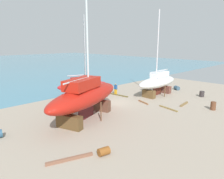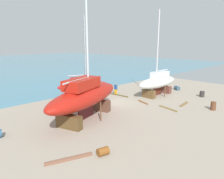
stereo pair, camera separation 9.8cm
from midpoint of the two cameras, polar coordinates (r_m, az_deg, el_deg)
The scene contains 14 objects.
ground_plane at distance 23.16m, azimuth 7.02°, elevation -5.62°, with size 43.89×43.89×0.00m, color gray.
sailboat_far_slipway at distance 28.02m, azimuth -8.05°, elevation 1.02°, with size 7.12×4.21×10.65m.
sailboat_mid_port at distance 20.03m, azimuth -7.42°, elevation -1.67°, with size 11.09×6.48×17.07m.
sailboat_small_center at distance 29.69m, azimuth 12.34°, elevation 2.04°, with size 8.02×2.55×11.43m.
worker at distance 29.39m, azimuth 0.91°, elevation 0.15°, with size 0.25×0.45×1.63m.
barrel_rust_near at distance 30.94m, azimuth 23.31°, elevation -1.14°, with size 0.63×0.63×0.77m, color #302A2B.
barrel_tipped_right at distance 34.06m, azimuth 17.26°, elevation 0.42°, with size 0.62×0.62×0.87m, color #354F63.
barrel_by_slipway at distance 25.49m, azimuth 25.88°, elevation -4.05°, with size 0.56×0.56×0.91m, color brown.
barrel_tar_black at distance 14.31m, azimuth -2.47°, elevation -16.59°, with size 0.54×0.54×0.76m, color brown.
timber_plank_far at distance 26.30m, azimuth 19.04°, elevation -3.78°, with size 2.11×0.21×0.19m, color brown.
timber_short_skew at distance 25.91m, azimuth 8.46°, elevation -3.48°, with size 1.92×0.14×0.16m, color brown.
timber_short_cross at distance 24.18m, azimuth 15.05°, elevation -5.02°, with size 2.59×0.18×0.13m, color olive.
timber_plank_near at distance 14.10m, azimuth -11.67°, elevation -18.13°, with size 3.02×0.18×0.20m, color brown.
timber_long_fore at distance 29.14m, azimuth 1.78°, elevation -1.55°, with size 3.06×0.24×0.12m, color brown.
Camera 1 is at (-17.26, -17.23, 7.29)m, focal length 33.36 mm.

